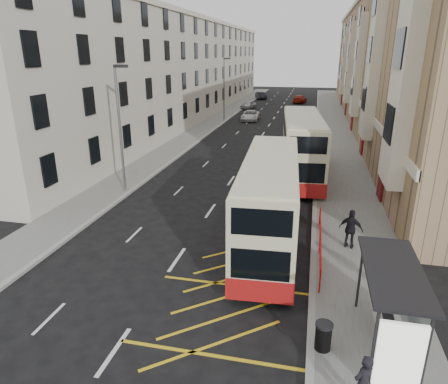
% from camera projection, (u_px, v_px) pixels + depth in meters
% --- Properties ---
extents(ground, '(200.00, 200.00, 0.00)m').
position_uv_depth(ground, '(140.00, 313.00, 14.32)').
color(ground, black).
rests_on(ground, ground).
extents(pavement_right, '(4.00, 120.00, 0.15)m').
position_uv_depth(pavement_right, '(337.00, 144.00, 40.24)').
color(pavement_right, '#62625D').
rests_on(pavement_right, ground).
extents(pavement_left, '(3.00, 120.00, 0.15)m').
position_uv_depth(pavement_left, '(190.00, 137.00, 43.46)').
color(pavement_left, '#62625D').
rests_on(pavement_left, ground).
extents(kerb_right, '(0.25, 120.00, 0.15)m').
position_uv_depth(kerb_right, '(317.00, 143.00, 40.66)').
color(kerb_right, '#979893').
rests_on(kerb_right, ground).
extents(kerb_left, '(0.25, 120.00, 0.15)m').
position_uv_depth(kerb_left, '(203.00, 138.00, 43.15)').
color(kerb_left, '#979893').
rests_on(kerb_left, ground).
extents(road_markings, '(10.00, 110.00, 0.01)m').
position_uv_depth(road_markings, '(273.00, 119.00, 55.73)').
color(road_markings, silver).
rests_on(road_markings, ground).
extents(terrace_right, '(10.75, 79.00, 15.25)m').
position_uv_depth(terrace_right, '(394.00, 63.00, 50.49)').
color(terrace_right, '#A4815F').
rests_on(terrace_right, ground).
extents(terrace_left, '(9.18, 79.00, 13.25)m').
position_uv_depth(terrace_left, '(181.00, 69.00, 56.82)').
color(terrace_left, beige).
rests_on(terrace_left, ground).
extents(bus_shelter, '(1.65, 4.25, 2.70)m').
position_uv_depth(bus_shelter, '(398.00, 298.00, 11.52)').
color(bus_shelter, black).
rests_on(bus_shelter, pavement_right).
extents(guard_railing, '(0.06, 6.56, 1.01)m').
position_uv_depth(guard_railing, '(320.00, 239.00, 18.03)').
color(guard_railing, red).
rests_on(guard_railing, pavement_right).
extents(street_lamp_near, '(0.93, 0.18, 8.00)m').
position_uv_depth(street_lamp_near, '(120.00, 123.00, 25.14)').
color(street_lamp_near, slate).
rests_on(street_lamp_near, pavement_left).
extents(street_lamp_far, '(0.93, 0.18, 8.00)m').
position_uv_depth(street_lamp_far, '(224.00, 86.00, 52.75)').
color(street_lamp_far, slate).
rests_on(street_lamp_far, pavement_left).
extents(double_decker_front, '(3.11, 10.88, 4.29)m').
position_uv_depth(double_decker_front, '(269.00, 202.00, 18.75)').
color(double_decker_front, beige).
rests_on(double_decker_front, ground).
extents(double_decker_rear, '(3.66, 11.61, 4.55)m').
position_uv_depth(double_decker_rear, '(302.00, 146.00, 29.21)').
color(double_decker_rear, beige).
rests_on(double_decker_rear, ground).
extents(litter_bin, '(0.55, 0.55, 0.92)m').
position_uv_depth(litter_bin, '(323.00, 336.00, 12.24)').
color(litter_bin, black).
rests_on(litter_bin, pavement_right).
extents(pedestrian_near, '(0.72, 0.69, 1.66)m').
position_uv_depth(pedestrian_near, '(363.00, 383.00, 10.03)').
color(pedestrian_near, black).
rests_on(pedestrian_near, pavement_right).
extents(pedestrian_mid, '(0.81, 0.64, 1.64)m').
position_uv_depth(pedestrian_mid, '(394.00, 275.00, 14.89)').
color(pedestrian_mid, black).
rests_on(pedestrian_mid, pavement_right).
extents(pedestrian_far, '(1.19, 0.76, 1.88)m').
position_uv_depth(pedestrian_far, '(351.00, 229.00, 18.51)').
color(pedestrian_far, black).
rests_on(pedestrian_far, pavement_right).
extents(white_van, '(2.50, 4.95, 1.34)m').
position_uv_depth(white_van, '(250.00, 116.00, 54.32)').
color(white_van, silver).
rests_on(white_van, ground).
extents(car_silver, '(2.42, 4.16, 1.33)m').
position_uv_depth(car_silver, '(248.00, 105.00, 65.53)').
color(car_silver, '#B7BABF').
rests_on(car_silver, ground).
extents(car_dark, '(2.83, 4.35, 1.35)m').
position_uv_depth(car_dark, '(261.00, 96.00, 78.93)').
color(car_dark, black).
rests_on(car_dark, ground).
extents(car_red, '(2.64, 5.08, 1.41)m').
position_uv_depth(car_red, '(300.00, 99.00, 73.16)').
color(car_red, '#9E1C0D').
rests_on(car_red, ground).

